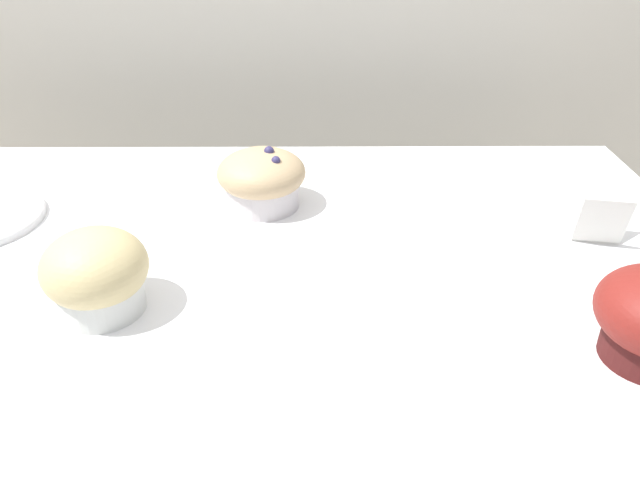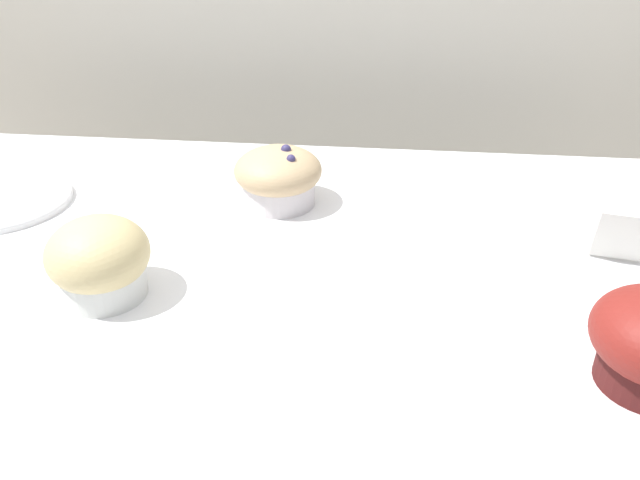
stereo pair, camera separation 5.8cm
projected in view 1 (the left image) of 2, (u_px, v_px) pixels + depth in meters
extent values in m
cube|color=beige|center=(276.00, 85.00, 1.15)|extent=(3.20, 0.10, 1.80)
cylinder|color=silver|center=(262.00, 189.00, 0.74)|extent=(0.09, 0.09, 0.04)
ellipsoid|color=tan|center=(261.00, 173.00, 0.73)|extent=(0.10, 0.10, 0.05)
sphere|color=navy|center=(276.00, 161.00, 0.70)|extent=(0.01, 0.01, 0.01)
sphere|color=navy|center=(269.00, 151.00, 0.71)|extent=(0.01, 0.01, 0.01)
cylinder|color=silver|center=(99.00, 288.00, 0.55)|extent=(0.08, 0.08, 0.04)
ellipsoid|color=#D4BE81|center=(95.00, 267.00, 0.54)|extent=(0.09, 0.09, 0.07)
cube|color=white|center=(599.00, 212.00, 0.66)|extent=(0.05, 0.03, 0.06)
cube|color=silver|center=(603.00, 221.00, 0.65)|extent=(0.05, 0.03, 0.06)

